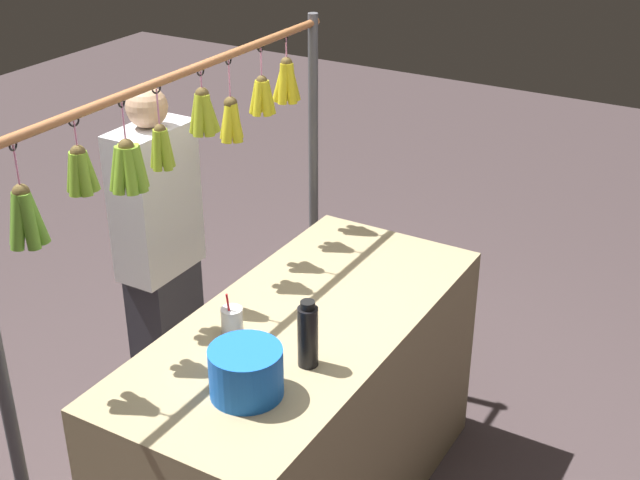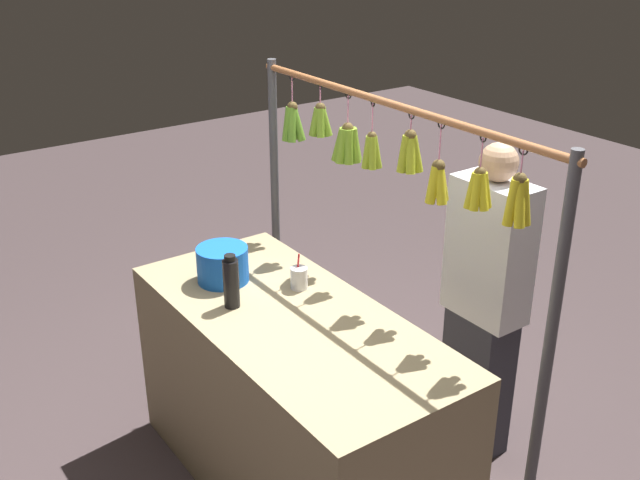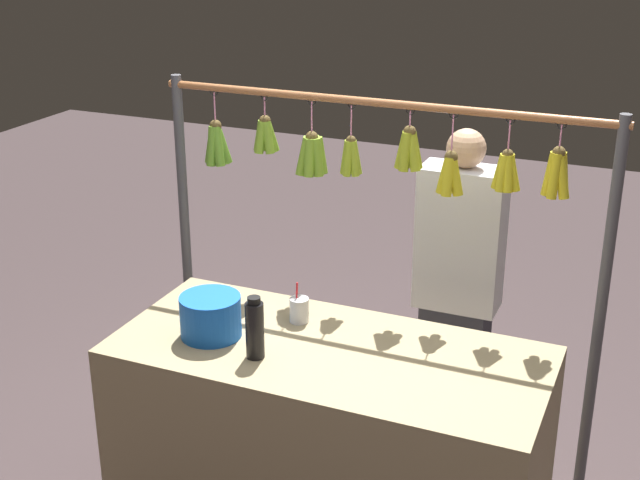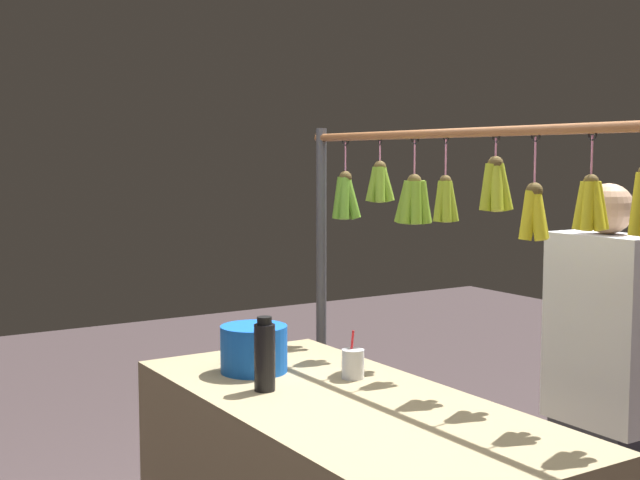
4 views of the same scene
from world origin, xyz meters
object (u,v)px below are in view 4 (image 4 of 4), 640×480
Objects in this scene: drink_cup at (353,364)px; water_bottle at (265,356)px; vendor_person at (601,415)px; blue_bucket at (254,349)px.

water_bottle is at bearing 85.13° from drink_cup.
vendor_person is (-0.46, -0.72, -0.18)m from drink_cup.
water_bottle is at bearing 64.88° from vendor_person.
drink_cup is (-0.26, -0.24, -0.03)m from blue_bucket.
water_bottle is 1.18m from vendor_person.
blue_bucket is 0.36m from drink_cup.
vendor_person reaches higher than water_bottle.
drink_cup is at bearing -137.31° from blue_bucket.
drink_cup is 0.10× the size of vendor_person.
blue_bucket is at bearing 52.94° from vendor_person.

